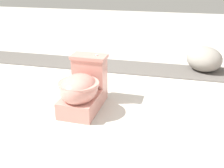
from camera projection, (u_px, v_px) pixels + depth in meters
ground_plane at (82, 108)px, 2.69m from camera, size 14.00×14.00×0.00m
gravel_strip at (146, 69)px, 3.77m from camera, size 0.56×8.00×0.01m
toilet at (83, 89)px, 2.62m from camera, size 0.64×0.40×0.52m
boulder_near at (204, 59)px, 3.64m from camera, size 0.67×0.67×0.35m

